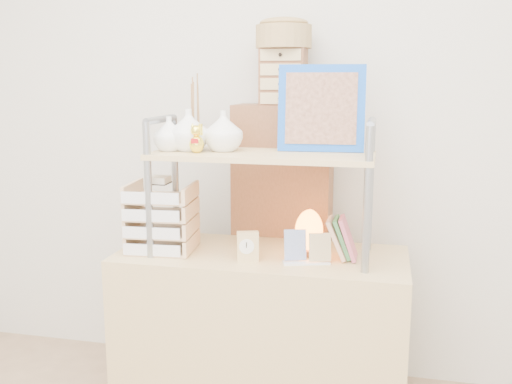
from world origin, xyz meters
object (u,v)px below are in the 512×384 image
letter_tray (161,221)px  salt_lamp (309,231)px  desk (261,337)px  cabinet (283,246)px

letter_tray → salt_lamp: bearing=8.0°
desk → letter_tray: letter_tray is taller
letter_tray → salt_lamp: 0.62m
desk → salt_lamp: size_ratio=6.36×
desk → letter_tray: size_ratio=3.77×
cabinet → letter_tray: 0.65m
letter_tray → salt_lamp: (0.62, 0.09, -0.03)m
salt_lamp → cabinet: bearing=116.9°
desk → letter_tray: bearing=-173.4°
cabinet → letter_tray: (-0.45, -0.42, 0.20)m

